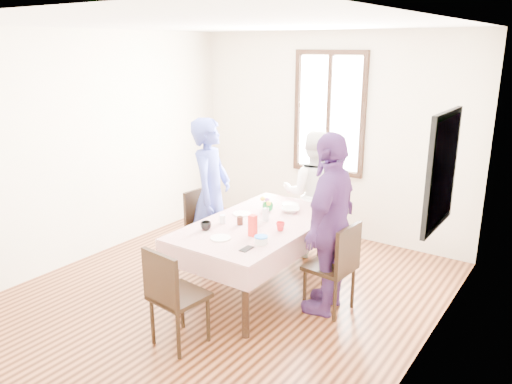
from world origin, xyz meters
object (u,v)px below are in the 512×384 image
chair_far (314,218)px  person_left (211,195)px  person_far (314,194)px  person_right (330,224)px  dining_table (259,257)px  chair_right (330,266)px  chair_near (179,296)px  chair_left (210,230)px

chair_far → person_left: size_ratio=0.52×
person_far → person_right: person_right is taller
dining_table → person_right: person_right is taller
chair_right → chair_near: same height
chair_right → chair_near: 1.50m
chair_left → chair_right: (1.60, -0.11, 0.00)m
chair_near → person_left: bearing=125.4°
dining_table → chair_near: 1.21m
chair_far → chair_near: size_ratio=1.00×
person_left → person_right: person_right is taller
dining_table → chair_right: (0.80, 0.05, 0.08)m
person_far → chair_near: bearing=67.9°
chair_far → person_left: (-0.78, -1.04, 0.43)m
person_right → dining_table: bearing=-91.9°
chair_left → chair_near: 1.59m
chair_near → chair_right: bearing=63.6°
dining_table → person_far: size_ratio=1.13×
chair_near → person_far: 2.42m
chair_left → person_right: 1.64m
chair_right → person_left: bearing=91.0°
chair_near → person_right: size_ratio=0.51×
person_far → dining_table: bearing=67.9°
dining_table → person_right: 0.93m
person_far → person_right: 1.38m
chair_left → person_left: 0.43m
chair_right → person_right: 0.43m
person_far → person_right: (0.78, -1.13, 0.11)m
chair_right → person_right: person_right is taller
chair_near → person_right: person_right is taller
chair_left → person_right: size_ratio=0.51×
chair_right → chair_near: (-0.80, -1.26, 0.00)m
chair_right → person_left: person_left is taller
dining_table → chair_left: size_ratio=1.93×
chair_left → person_far: size_ratio=0.58×
dining_table → person_left: (-0.78, 0.16, 0.51)m
chair_right → person_right: size_ratio=0.51×
dining_table → chair_near: chair_near is taller
chair_far → chair_near: same height
chair_left → person_left: size_ratio=0.52×
chair_far → person_left: 1.37m
chair_left → chair_near: same height
chair_left → chair_far: bearing=147.7°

